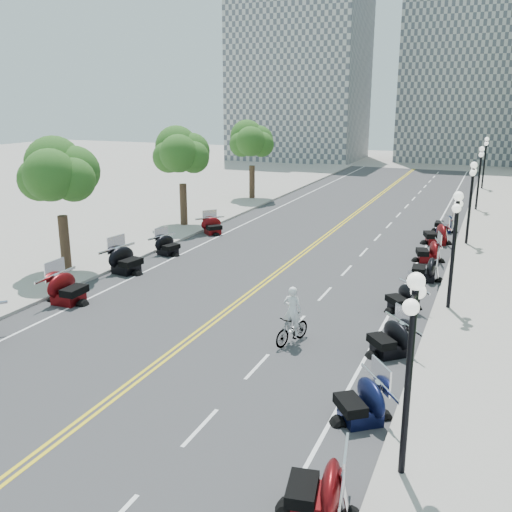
% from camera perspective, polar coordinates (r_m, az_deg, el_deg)
% --- Properties ---
extents(ground, '(160.00, 160.00, 0.00)m').
position_cam_1_polar(ground, '(24.05, -3.19, -5.73)').
color(ground, gray).
extents(road, '(16.00, 90.00, 0.01)m').
position_cam_1_polar(road, '(32.86, 4.51, 0.11)').
color(road, '#333335').
rests_on(road, ground).
extents(centerline_yellow_a, '(0.12, 90.00, 0.00)m').
position_cam_1_polar(centerline_yellow_a, '(32.90, 4.31, 0.14)').
color(centerline_yellow_a, yellow).
rests_on(centerline_yellow_a, road).
extents(centerline_yellow_b, '(0.12, 90.00, 0.00)m').
position_cam_1_polar(centerline_yellow_b, '(32.82, 4.71, 0.10)').
color(centerline_yellow_b, yellow).
rests_on(centerline_yellow_b, road).
extents(edge_line_north, '(0.12, 90.00, 0.00)m').
position_cam_1_polar(edge_line_north, '(31.51, 15.60, -1.09)').
color(edge_line_north, white).
rests_on(edge_line_north, road).
extents(edge_line_south, '(0.12, 90.00, 0.00)m').
position_cam_1_polar(edge_line_south, '(35.34, -5.37, 1.20)').
color(edge_line_south, white).
rests_on(edge_line_south, road).
extents(lane_dash_4, '(0.12, 2.00, 0.00)m').
position_cam_1_polar(lane_dash_4, '(16.35, -5.57, -16.67)').
color(lane_dash_4, white).
rests_on(lane_dash_4, road).
extents(lane_dash_5, '(0.12, 2.00, 0.00)m').
position_cam_1_polar(lane_dash_5, '(19.49, 0.13, -10.97)').
color(lane_dash_5, white).
rests_on(lane_dash_5, road).
extents(lane_dash_6, '(0.12, 2.00, 0.00)m').
position_cam_1_polar(lane_dash_6, '(22.90, 4.06, -6.83)').
color(lane_dash_6, white).
rests_on(lane_dash_6, road).
extents(lane_dash_7, '(0.12, 2.00, 0.00)m').
position_cam_1_polar(lane_dash_7, '(26.48, 6.91, -3.77)').
color(lane_dash_7, white).
rests_on(lane_dash_7, road).
extents(lane_dash_8, '(0.12, 2.00, 0.00)m').
position_cam_1_polar(lane_dash_8, '(30.16, 9.05, -1.44)').
color(lane_dash_8, white).
rests_on(lane_dash_8, road).
extents(lane_dash_9, '(0.12, 2.00, 0.00)m').
position_cam_1_polar(lane_dash_9, '(33.92, 10.72, 0.38)').
color(lane_dash_9, white).
rests_on(lane_dash_9, road).
extents(lane_dash_10, '(0.12, 2.00, 0.00)m').
position_cam_1_polar(lane_dash_10, '(37.72, 12.06, 1.84)').
color(lane_dash_10, white).
rests_on(lane_dash_10, road).
extents(lane_dash_11, '(0.12, 2.00, 0.00)m').
position_cam_1_polar(lane_dash_11, '(41.56, 13.15, 3.02)').
color(lane_dash_11, white).
rests_on(lane_dash_11, road).
extents(lane_dash_12, '(0.12, 2.00, 0.00)m').
position_cam_1_polar(lane_dash_12, '(45.43, 14.06, 4.01)').
color(lane_dash_12, white).
rests_on(lane_dash_12, road).
extents(lane_dash_13, '(0.12, 2.00, 0.00)m').
position_cam_1_polar(lane_dash_13, '(49.32, 14.83, 4.84)').
color(lane_dash_13, white).
rests_on(lane_dash_13, road).
extents(lane_dash_14, '(0.12, 2.00, 0.00)m').
position_cam_1_polar(lane_dash_14, '(53.23, 15.48, 5.55)').
color(lane_dash_14, white).
rests_on(lane_dash_14, road).
extents(lane_dash_15, '(0.12, 2.00, 0.00)m').
position_cam_1_polar(lane_dash_15, '(57.15, 16.05, 6.15)').
color(lane_dash_15, white).
rests_on(lane_dash_15, road).
extents(lane_dash_16, '(0.12, 2.00, 0.00)m').
position_cam_1_polar(lane_dash_16, '(61.08, 16.54, 6.69)').
color(lane_dash_16, white).
rests_on(lane_dash_16, road).
extents(lane_dash_17, '(0.12, 2.00, 0.00)m').
position_cam_1_polar(lane_dash_17, '(65.02, 16.98, 7.15)').
color(lane_dash_17, white).
rests_on(lane_dash_17, road).
extents(lane_dash_18, '(0.12, 2.00, 0.00)m').
position_cam_1_polar(lane_dash_18, '(68.96, 17.37, 7.56)').
color(lane_dash_18, white).
rests_on(lane_dash_18, road).
extents(lane_dash_19, '(0.12, 2.00, 0.00)m').
position_cam_1_polar(lane_dash_19, '(72.91, 17.71, 7.93)').
color(lane_dash_19, white).
rests_on(lane_dash_19, road).
extents(sidewalk_north, '(5.00, 90.00, 0.15)m').
position_cam_1_polar(sidewalk_north, '(31.29, 23.05, -1.77)').
color(sidewalk_north, '#9E9991').
rests_on(sidewalk_north, ground).
extents(sidewalk_south, '(5.00, 90.00, 0.15)m').
position_cam_1_polar(sidewalk_south, '(37.40, -10.92, 1.88)').
color(sidewalk_south, '#9E9991').
rests_on(sidewalk_south, ground).
extents(distant_block_a, '(18.00, 14.00, 26.00)m').
position_cam_1_polar(distant_block_a, '(86.82, 4.44, 18.29)').
color(distant_block_a, gray).
rests_on(distant_block_a, ground).
extents(distant_block_b, '(16.00, 12.00, 30.00)m').
position_cam_1_polar(distant_block_b, '(88.50, 20.22, 18.69)').
color(distant_block_b, gray).
rests_on(distant_block_b, ground).
extents(street_lamp_1, '(0.50, 1.20, 4.90)m').
position_cam_1_polar(street_lamp_1, '(13.60, 15.01, -11.72)').
color(street_lamp_1, black).
rests_on(street_lamp_1, sidewalk_north).
extents(street_lamp_2, '(0.50, 1.20, 4.90)m').
position_cam_1_polar(street_lamp_2, '(24.87, 19.12, 0.43)').
color(street_lamp_2, black).
rests_on(street_lamp_2, sidewalk_north).
extents(street_lamp_3, '(0.50, 1.20, 4.90)m').
position_cam_1_polar(street_lamp_3, '(36.61, 20.62, 4.92)').
color(street_lamp_3, black).
rests_on(street_lamp_3, sidewalk_north).
extents(street_lamp_4, '(0.50, 1.20, 4.90)m').
position_cam_1_polar(street_lamp_4, '(48.48, 21.39, 7.22)').
color(street_lamp_4, black).
rests_on(street_lamp_4, sidewalk_north).
extents(street_lamp_5, '(0.50, 1.20, 4.90)m').
position_cam_1_polar(street_lamp_5, '(60.40, 21.87, 8.61)').
color(street_lamp_5, black).
rests_on(street_lamp_5, sidewalk_north).
extents(tree_2, '(4.80, 4.80, 9.20)m').
position_cam_1_polar(tree_2, '(30.04, -19.09, 7.10)').
color(tree_2, '#235619').
rests_on(tree_2, sidewalk_south).
extents(tree_3, '(4.80, 4.80, 9.20)m').
position_cam_1_polar(tree_3, '(39.70, -7.42, 9.66)').
color(tree_3, '#235619').
rests_on(tree_3, sidewalk_south).
extents(tree_4, '(4.80, 4.80, 9.20)m').
position_cam_1_polar(tree_4, '(50.38, -0.41, 11.00)').
color(tree_4, '#235619').
rests_on(tree_4, sidewalk_south).
extents(motorcycle_n_3, '(2.33, 2.33, 1.40)m').
position_cam_1_polar(motorcycle_n_3, '(13.20, 6.13, -21.90)').
color(motorcycle_n_3, '#590A0C').
rests_on(motorcycle_n_3, road).
extents(motorcycle_n_4, '(2.76, 2.76, 1.38)m').
position_cam_1_polar(motorcycle_n_4, '(16.48, 10.45, -13.87)').
color(motorcycle_n_4, black).
rests_on(motorcycle_n_4, road).
extents(motorcycle_n_5, '(2.74, 2.74, 1.36)m').
position_cam_1_polar(motorcycle_n_5, '(20.60, 13.20, -7.85)').
color(motorcycle_n_5, black).
rests_on(motorcycle_n_5, road).
extents(motorcycle_n_6, '(2.61, 2.61, 1.29)m').
position_cam_1_polar(motorcycle_n_6, '(24.83, 14.52, -3.94)').
color(motorcycle_n_6, black).
rests_on(motorcycle_n_6, road).
extents(motorcycle_n_7, '(2.04, 2.04, 1.34)m').
position_cam_1_polar(motorcycle_n_7, '(29.25, 16.57, -1.09)').
color(motorcycle_n_7, black).
rests_on(motorcycle_n_7, road).
extents(motorcycle_n_8, '(2.35, 2.35, 1.34)m').
position_cam_1_polar(motorcycle_n_8, '(32.65, 16.84, 0.59)').
color(motorcycle_n_8, '#590A0C').
rests_on(motorcycle_n_8, road).
extents(motorcycle_n_9, '(2.65, 2.65, 1.45)m').
position_cam_1_polar(motorcycle_n_9, '(36.78, 17.57, 2.25)').
color(motorcycle_n_9, '#590A0C').
rests_on(motorcycle_n_9, road).
extents(motorcycle_n_10, '(1.88, 1.88, 1.31)m').
position_cam_1_polar(motorcycle_n_10, '(40.39, 18.33, 3.22)').
color(motorcycle_n_10, black).
rests_on(motorcycle_n_10, road).
extents(motorcycle_s_5, '(2.21, 2.21, 1.53)m').
position_cam_1_polar(motorcycle_s_5, '(26.24, -18.33, -2.92)').
color(motorcycle_s_5, '#590A0C').
rests_on(motorcycle_s_5, road).
extents(motorcycle_s_6, '(2.50, 2.50, 1.53)m').
position_cam_1_polar(motorcycle_s_6, '(29.98, -12.89, -0.25)').
color(motorcycle_s_6, black).
rests_on(motorcycle_s_6, road).
extents(motorcycle_s_7, '(2.20, 2.20, 1.25)m').
position_cam_1_polar(motorcycle_s_7, '(33.08, -8.83, 1.19)').
color(motorcycle_s_7, black).
rests_on(motorcycle_s_7, road).
extents(motorcycle_s_8, '(2.51, 2.51, 1.25)m').
position_cam_1_polar(motorcycle_s_8, '(37.81, -4.36, 3.12)').
color(motorcycle_s_8, '#590A0C').
rests_on(motorcycle_s_8, road).
extents(bicycle, '(1.09, 1.91, 1.10)m').
position_cam_1_polar(bicycle, '(21.04, 3.63, -7.32)').
color(bicycle, '#A51414').
rests_on(bicycle, road).
extents(cyclist_rider, '(0.67, 0.44, 1.85)m').
position_cam_1_polar(cyclist_rider, '(20.51, 3.70, -3.52)').
color(cyclist_rider, silver).
rests_on(cyclist_rider, bicycle).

